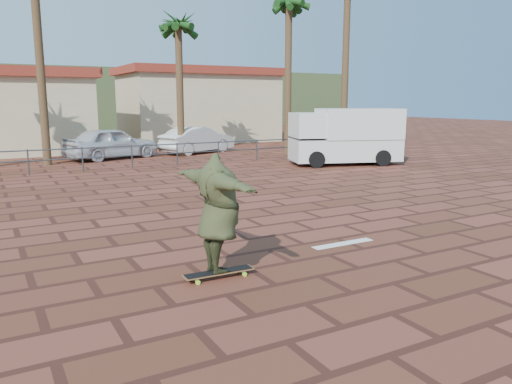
{
  "coord_description": "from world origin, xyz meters",
  "views": [
    {
      "loc": [
        -5.5,
        -8.83,
        2.85
      ],
      "look_at": [
        -0.16,
        0.88,
        0.8
      ],
      "focal_mm": 35.0,
      "sensor_mm": 36.0,
      "label": 1
    }
  ],
  "objects_px": {
    "longboard": "(219,273)",
    "skateboarder": "(218,213)",
    "car_white": "(197,140)",
    "campervan": "(346,135)",
    "car_silver": "(112,143)"
  },
  "relations": [
    {
      "from": "skateboarder",
      "to": "car_white",
      "type": "xyz_separation_m",
      "value": [
        7.12,
        18.3,
        -0.36
      ]
    },
    {
      "from": "longboard",
      "to": "campervan",
      "type": "relative_size",
      "value": 0.23
    },
    {
      "from": "longboard",
      "to": "skateboarder",
      "type": "xyz_separation_m",
      "value": [
        0.0,
        -0.0,
        0.98
      ]
    },
    {
      "from": "skateboarder",
      "to": "car_white",
      "type": "distance_m",
      "value": 19.63
    },
    {
      "from": "skateboarder",
      "to": "car_silver",
      "type": "relative_size",
      "value": 0.52
    },
    {
      "from": "longboard",
      "to": "skateboarder",
      "type": "height_order",
      "value": "skateboarder"
    },
    {
      "from": "skateboarder",
      "to": "campervan",
      "type": "xyz_separation_m",
      "value": [
        11.12,
        10.62,
        0.22
      ]
    },
    {
      "from": "skateboarder",
      "to": "campervan",
      "type": "height_order",
      "value": "campervan"
    },
    {
      "from": "campervan",
      "to": "car_white",
      "type": "xyz_separation_m",
      "value": [
        -4.01,
        7.67,
        -0.59
      ]
    },
    {
      "from": "longboard",
      "to": "car_silver",
      "type": "xyz_separation_m",
      "value": [
        2.4,
        17.8,
        0.68
      ]
    },
    {
      "from": "longboard",
      "to": "campervan",
      "type": "height_order",
      "value": "campervan"
    },
    {
      "from": "longboard",
      "to": "car_silver",
      "type": "height_order",
      "value": "car_silver"
    },
    {
      "from": "campervan",
      "to": "car_silver",
      "type": "distance_m",
      "value": 11.31
    },
    {
      "from": "skateboarder",
      "to": "car_silver",
      "type": "bearing_deg",
      "value": -12.43
    },
    {
      "from": "car_silver",
      "to": "skateboarder",
      "type": "bearing_deg",
      "value": 154.22
    }
  ]
}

